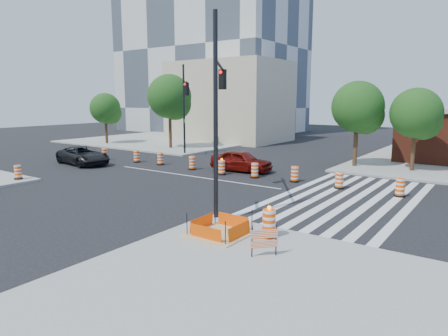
{
  "coord_description": "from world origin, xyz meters",
  "views": [
    {
      "loc": [
        17.73,
        -20.99,
        5.31
      ],
      "look_at": [
        4.6,
        -2.54,
        1.4
      ],
      "focal_mm": 32.0,
      "sensor_mm": 36.0,
      "label": 1
    }
  ],
  "objects_px": {
    "red_coupe": "(241,161)",
    "signal_pole_se": "(218,98)",
    "signal_pole_nw": "(185,101)",
    "dark_suv": "(83,155)"
  },
  "relations": [
    {
      "from": "red_coupe",
      "to": "signal_pole_nw",
      "type": "height_order",
      "value": "signal_pole_nw"
    },
    {
      "from": "signal_pole_nw",
      "to": "red_coupe",
      "type": "bearing_deg",
      "value": 24.68
    },
    {
      "from": "red_coupe",
      "to": "signal_pole_se",
      "type": "bearing_deg",
      "value": -158.59
    },
    {
      "from": "dark_suv",
      "to": "red_coupe",
      "type": "bearing_deg",
      "value": -60.94
    },
    {
      "from": "dark_suv",
      "to": "signal_pole_se",
      "type": "height_order",
      "value": "signal_pole_se"
    },
    {
      "from": "red_coupe",
      "to": "signal_pole_se",
      "type": "distance_m",
      "value": 11.41
    },
    {
      "from": "signal_pole_nw",
      "to": "dark_suv",
      "type": "bearing_deg",
      "value": -69.59
    },
    {
      "from": "dark_suv",
      "to": "signal_pole_nw",
      "type": "bearing_deg",
      "value": -18.32
    },
    {
      "from": "red_coupe",
      "to": "signal_pole_nw",
      "type": "distance_m",
      "value": 10.03
    },
    {
      "from": "red_coupe",
      "to": "signal_pole_nw",
      "type": "relative_size",
      "value": 0.55
    }
  ]
}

